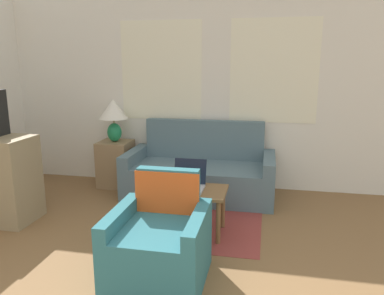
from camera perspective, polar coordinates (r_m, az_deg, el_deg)
name	(u,v)px	position (r m, az deg, el deg)	size (l,w,h in m)	color
wall_back	(222,90)	(4.99, 4.63, 8.73)	(6.91, 0.06, 2.60)	white
rug	(193,211)	(4.32, 0.14, -9.71)	(1.55, 1.87, 0.01)	brown
couch	(200,174)	(4.78, 1.29, -4.08)	(1.84, 0.85, 0.92)	slate
armchair	(160,246)	(3.01, -4.87, -14.66)	(0.71, 0.73, 0.82)	#2D6B75
side_table	(116,164)	(5.22, -11.52, -2.43)	(0.42, 0.42, 0.62)	#937551
table_lamp	(114,114)	(5.08, -11.87, 5.08)	(0.39, 0.39, 0.57)	#1E8451
coffee_table	(183,195)	(3.70, -1.44, -7.24)	(0.86, 0.46, 0.45)	brown
laptop	(188,182)	(3.70, -0.58, -5.24)	(0.32, 0.32, 0.26)	#B7B7BC
cup_navy	(154,182)	(3.77, -5.75, -5.19)	(0.09, 0.09, 0.09)	#191E4C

